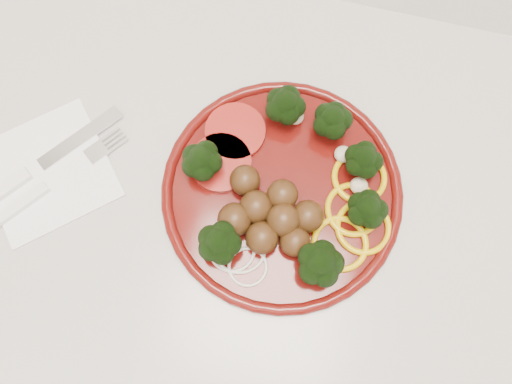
% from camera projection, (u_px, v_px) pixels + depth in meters
% --- Properties ---
extents(counter, '(2.40, 0.60, 0.90)m').
position_uv_depth(counter, '(189.00, 235.00, 1.06)').
color(counter, beige).
rests_on(counter, ground).
extents(plate, '(0.29, 0.29, 0.06)m').
position_uv_depth(plate, '(286.00, 192.00, 0.59)').
color(plate, '#4C0B08').
rests_on(plate, counter).
extents(napkin, '(0.21, 0.21, 0.00)m').
position_uv_depth(napkin, '(48.00, 171.00, 0.62)').
color(napkin, white).
rests_on(napkin, counter).
extents(knife, '(0.15, 0.19, 0.01)m').
position_uv_depth(knife, '(25.00, 176.00, 0.61)').
color(knife, silver).
rests_on(knife, napkin).
extents(fork, '(0.13, 0.17, 0.01)m').
position_uv_depth(fork, '(35.00, 195.00, 0.61)').
color(fork, white).
rests_on(fork, napkin).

